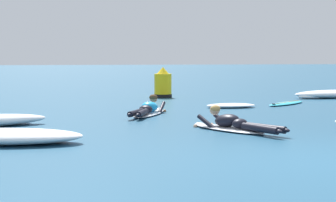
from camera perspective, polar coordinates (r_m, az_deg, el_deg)
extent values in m
plane|color=navy|center=(18.34, 2.37, -0.16)|extent=(120.00, 120.00, 0.00)
ellipsoid|color=silver|center=(11.82, 6.04, -2.74)|extent=(1.45, 1.96, 0.07)
ellipsoid|color=silver|center=(12.48, 3.13, -2.27)|extent=(0.28, 0.28, 0.06)
ellipsoid|color=black|center=(11.84, 5.88, -1.92)|extent=(0.66, 0.74, 0.34)
ellipsoid|color=black|center=(11.58, 7.15, -2.23)|extent=(0.43, 0.41, 0.20)
cylinder|color=black|center=(11.11, 9.10, -2.71)|extent=(0.53, 0.90, 0.14)
ellipsoid|color=black|center=(10.78, 10.83, -2.96)|extent=(0.19, 0.24, 0.08)
cylinder|color=black|center=(11.22, 9.66, -2.64)|extent=(0.62, 0.86, 0.14)
ellipsoid|color=black|center=(10.94, 11.54, -2.86)|extent=(0.19, 0.24, 0.08)
cylinder|color=black|center=(11.95, 3.95, -2.23)|extent=(0.37, 0.56, 0.34)
sphere|color=tan|center=(12.25, 2.74, -2.52)|extent=(0.09, 0.09, 0.09)
cylinder|color=black|center=(12.23, 5.55, -2.08)|extent=(0.37, 0.56, 0.34)
sphere|color=tan|center=(12.51, 4.38, -2.38)|extent=(0.09, 0.09, 0.09)
sphere|color=tan|center=(12.09, 4.66, -0.90)|extent=(0.21, 0.21, 0.21)
ellipsoid|color=#AD894C|center=(12.07, 4.72, -0.77)|extent=(0.29, 0.28, 0.16)
ellipsoid|color=silver|center=(14.77, -1.87, -1.22)|extent=(1.34, 2.25, 0.07)
ellipsoid|color=silver|center=(15.78, -0.86, -0.79)|extent=(0.26, 0.26, 0.06)
ellipsoid|color=#1E9EDB|center=(14.80, -1.82, -0.56)|extent=(0.62, 0.75, 0.34)
ellipsoid|color=black|center=(14.44, -2.22, -0.81)|extent=(0.42, 0.39, 0.20)
cylinder|color=black|center=(13.90, -3.18, -1.16)|extent=(0.51, 0.85, 0.14)
ellipsoid|color=black|center=(13.49, -3.81, -1.34)|extent=(0.18, 0.24, 0.08)
cylinder|color=black|center=(13.86, -2.55, -1.17)|extent=(0.41, 0.87, 0.14)
ellipsoid|color=black|center=(13.43, -2.96, -1.36)|extent=(0.18, 0.24, 0.08)
cylinder|color=black|center=(15.21, -2.27, -0.72)|extent=(0.32, 0.60, 0.35)
sphere|color=#8C6647|center=(15.60, -1.87, -0.95)|extent=(0.09, 0.09, 0.09)
cylinder|color=black|center=(15.08, -0.68, -0.77)|extent=(0.32, 0.60, 0.35)
sphere|color=#8C6647|center=(15.45, -0.34, -1.00)|extent=(0.09, 0.09, 0.09)
sphere|color=#8C6647|center=(15.15, -1.44, 0.26)|extent=(0.21, 0.21, 0.21)
ellipsoid|color=#47331E|center=(15.13, -1.46, 0.37)|extent=(0.28, 0.27, 0.16)
ellipsoid|color=#2DB2D1|center=(18.04, 11.65, -0.22)|extent=(1.81, 1.75, 0.07)
cube|color=orange|center=(18.04, 11.65, -0.11)|extent=(1.27, 1.20, 0.01)
cone|color=black|center=(17.30, 10.44, -0.51)|extent=(0.14, 0.14, 0.16)
ellipsoid|color=white|center=(13.07, -15.42, -1.90)|extent=(1.07, 0.95, 0.19)
ellipsoid|color=white|center=(20.99, 16.13, 0.67)|extent=(3.04, 1.10, 0.29)
ellipsoid|color=white|center=(20.48, 14.08, 0.44)|extent=(1.13, 0.60, 0.16)
ellipsoid|color=white|center=(16.69, 6.26, -0.44)|extent=(1.45, 0.70, 0.13)
ellipsoid|color=white|center=(16.90, 7.34, -0.46)|extent=(0.58, 0.43, 0.09)
ellipsoid|color=white|center=(16.52, 4.89, -0.59)|extent=(0.57, 0.41, 0.07)
ellipsoid|color=white|center=(10.39, -16.10, -3.39)|extent=(2.90, 1.39, 0.27)
ellipsoid|color=white|center=(10.39, -12.15, -3.53)|extent=(1.09, 0.73, 0.19)
cylinder|color=yellow|center=(20.43, -0.51, 1.54)|extent=(0.61, 0.61, 0.85)
cone|color=yellow|center=(20.40, -0.51, 3.06)|extent=(0.43, 0.43, 0.24)
cylinder|color=black|center=(20.45, -0.51, 0.52)|extent=(0.64, 0.64, 0.12)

